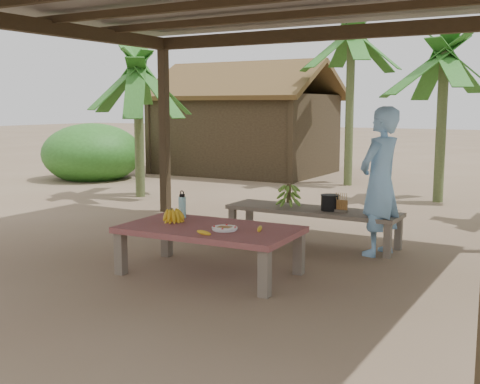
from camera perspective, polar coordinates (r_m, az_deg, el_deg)
The scene contains 17 objects.
ground at distance 6.61m, azimuth 0.38°, elevation -6.99°, with size 80.00×80.00×0.00m, color brown.
pavilion at distance 6.46m, azimuth 0.22°, elevation 17.51°, with size 6.60×5.60×2.95m.
work_table at distance 6.20m, azimuth -2.90°, elevation -3.91°, with size 1.85×1.09×0.50m.
bench at distance 7.61m, azimuth 6.88°, elevation -1.99°, with size 2.20×0.61×0.45m.
ripe_banana_bunch at distance 6.48m, azimuth -6.48°, elevation -2.11°, with size 0.26×0.22×0.16m, color yellow, non-canonical shape.
plate at distance 6.01m, azimuth -1.47°, elevation -3.48°, with size 0.26×0.26×0.04m.
loose_banana_front at distance 5.80m, azimuth -3.44°, elevation -3.88°, with size 0.04×0.15×0.04m, color yellow.
loose_banana_side at distance 5.98m, azimuth 1.88°, elevation -3.50°, with size 0.04×0.15×0.04m, color yellow.
water_flask at distance 6.67m, azimuth -5.50°, elevation -1.37°, with size 0.08×0.08×0.31m.
green_banana_stalk at distance 7.70m, azimuth 4.64°, elevation -0.23°, with size 0.27×0.27×0.31m, color #598C2D, non-canonical shape.
cooking_pot at distance 7.49m, azimuth 8.53°, elevation -1.03°, with size 0.22×0.22×0.19m, color black.
skewer_rack at distance 7.39m, azimuth 9.60°, elevation -0.98°, with size 0.18×0.08×0.24m, color #A57F47, non-canonical shape.
woman at distance 7.12m, azimuth 13.12°, elevation 0.96°, with size 0.63×0.41×1.73m, color #6B9CCB.
hut at distance 15.57m, azimuth 0.58°, elevation 5.90°, with size 4.40×3.43×2.85m.
banana_plant_n at distance 11.36m, azimuth 18.78°, elevation 11.13°, with size 1.80×1.80×2.88m.
banana_plant_nw at distance 13.34m, azimuth 10.50°, elevation 13.52°, with size 1.80×1.80×3.50m.
banana_plant_w at distance 11.57m, azimuth -9.66°, elevation 10.16°, with size 1.80×1.80×2.62m.
Camera 1 is at (3.16, -5.54, 1.74)m, focal length 45.00 mm.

